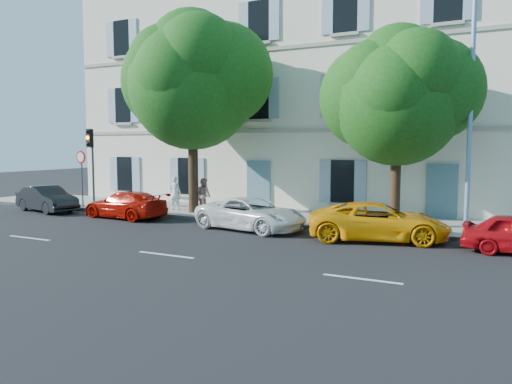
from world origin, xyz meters
The scene contains 15 objects.
ground centered at (0.00, 0.00, 0.00)m, with size 90.00×90.00×0.00m, color black.
sidewalk centered at (0.00, 4.45, 0.07)m, with size 36.00×4.50×0.15m, color #A09E96.
kerb centered at (0.00, 2.28, 0.08)m, with size 36.00×0.16×0.16m, color #9E998E.
building centered at (0.00, 10.20, 6.00)m, with size 28.00×7.00×12.00m, color silver.
car_dark_sedan centered at (-11.20, 1.21, 0.64)m, with size 1.35×3.88×1.28m, color black.
car_red_coupe centered at (-6.26, 1.30, 0.61)m, with size 1.71×4.21×1.22m, color #AE0F04.
car_white_coupe centered at (0.22, 1.14, 0.63)m, with size 2.08×4.52×1.26m, color white.
car_yellow_supercar centered at (5.17, 1.20, 0.67)m, with size 2.21×4.79×1.33m, color #FFAA0A.
tree_left centered at (-4.03, 3.48, 5.97)m, with size 5.84×5.84×9.05m.
tree_right centered at (5.27, 3.47, 4.89)m, with size 4.79×4.79×7.39m.
traffic_light centered at (-9.71, 2.74, 3.01)m, with size 0.34×0.45×3.95m.
road_sign centered at (-10.44, 2.79, 2.21)m, with size 0.66×0.11×2.85m.
street_lamp centered at (7.85, 2.88, 4.85)m, with size 0.30×1.77×8.30m.
pedestrian_a centered at (-5.36, 3.84, 0.96)m, with size 0.59×0.39×1.62m, color white.
pedestrian_b centered at (-3.63, 3.73, 0.95)m, with size 0.78×0.61×1.60m, color tan.
Camera 1 is at (9.11, -15.97, 3.33)m, focal length 35.00 mm.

